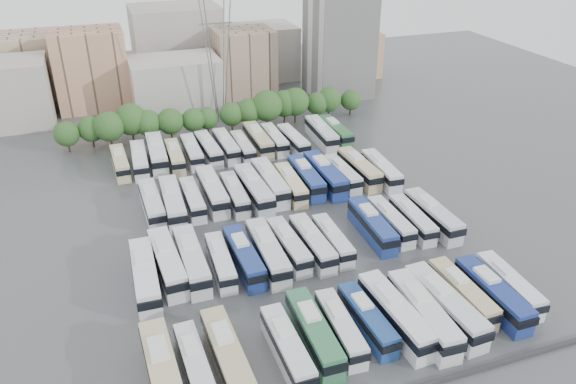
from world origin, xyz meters
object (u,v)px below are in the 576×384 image
object	(u,v)px
bus_r3_s8	(258,140)
bus_r0_s8	(395,314)
bus_r2_s9	(306,177)
bus_r3_s5	(209,149)
bus_r2_s4	(212,191)
bus_r1_s11	(390,221)
bus_r1_s1	(167,262)
bus_r3_s6	(226,146)
bus_r2_s13	(381,170)
bus_r1_s5	(268,252)
bus_r0_s13	(509,285)
bus_r2_s5	(235,194)
bus_r3_s12	(321,133)
bus_r0_s10	(445,305)
bus_r1_s13	(433,215)
bus_r0_s9	(423,313)
bus_r0_s1	(195,364)
bus_r3_s9	(274,139)
bus_r1_s3	(221,262)
bus_r2_s2	(173,202)
bus_r3_s0	(120,162)
bus_r0_s6	(340,328)
bus_r3_s13	(335,131)
apartment_tower	(339,42)
bus_r2_s6	(254,189)
bus_r3_s2	(157,153)
bus_r3_s4	(192,152)
bus_r0_s0	(163,373)
bus_r1_s4	(244,257)
bus_r2_s3	(193,199)
bus_r0_s5	(314,333)
bus_r0_s4	(287,348)
bus_r0_s11	(462,293)
bus_r2_s11	(342,174)
bus_r1_s12	(412,219)
bus_r3_s10	(293,140)
bus_r0_s12	(492,294)
bus_r2_s12	(359,169)
bus_r1_s6	(289,246)
bus_r1_s10	(372,225)
bus_r2_s7	(270,182)

from	to	relation	value
bus_r3_s8	bus_r0_s8	bearing A→B (deg)	-89.75
bus_r2_s9	bus_r3_s5	world-z (taller)	bus_r2_s9
bus_r2_s4	bus_r1_s11	bearing A→B (deg)	-37.86
bus_r1_s1	bus_r3_s6	xyz separation A→B (m)	(16.67, 35.58, -0.20)
bus_r2_s13	bus_r1_s5	bearing A→B (deg)	-143.13
bus_r0_s13	bus_r1_s5	distance (m)	31.19
bus_r2_s5	bus_r3_s12	bearing A→B (deg)	40.76
bus_r0_s10	bus_r1_s13	size ratio (longest dim) A/B	1.07
bus_r0_s9	bus_r3_s6	world-z (taller)	bus_r0_s9
bus_r0_s8	bus_r3_s8	xyz separation A→B (m)	(-0.07, 55.10, -0.05)
bus_r0_s1	bus_r2_s9	distance (m)	44.83
bus_r3_s9	bus_r1_s3	bearing A→B (deg)	-117.44
bus_r2_s2	bus_r3_s0	world-z (taller)	bus_r2_s2
bus_r0_s6	bus_r3_s13	xyz separation A→B (m)	(22.96, 53.96, 0.19)
apartment_tower	bus_r1_s5	world-z (taller)	apartment_tower
bus_r2_s6	bus_r3_s2	distance (m)	23.84
bus_r3_s4	bus_r3_s6	world-z (taller)	bus_r3_s6
bus_r3_s4	bus_r3_s6	xyz separation A→B (m)	(6.77, 0.50, 0.03)
bus_r0_s13	bus_r3_s9	xyz separation A→B (m)	(-13.11, 54.23, 0.03)
bus_r0_s0	bus_r0_s10	bearing A→B (deg)	-2.34
bus_r1_s4	bus_r2_s3	xyz separation A→B (m)	(-3.41, 18.53, -0.16)
bus_r0_s8	bus_r1_s3	distance (m)	24.06
bus_r0_s5	bus_r0_s9	world-z (taller)	bus_r0_s9
bus_r0_s4	bus_r2_s4	xyz separation A→B (m)	(0.17, 37.64, 0.25)
bus_r2_s2	bus_r3_s6	bearing A→B (deg)	57.18
bus_r0_s11	bus_r3_s8	world-z (taller)	bus_r3_s8
bus_r2_s3	bus_r3_s8	distance (m)	25.51
bus_r1_s1	bus_r2_s11	distance (m)	37.11
bus_r0_s13	bus_r2_s11	world-z (taller)	bus_r0_s13
bus_r1_s3	bus_r3_s6	size ratio (longest dim) A/B	0.92
bus_r1_s12	bus_r2_s4	distance (m)	32.26
bus_r3_s9	bus_r3_s10	distance (m)	3.73
bus_r1_s3	bus_r2_s9	xyz separation A→B (m)	(19.52, 19.15, 0.27)
bus_r0_s12	bus_r2_s12	size ratio (longest dim) A/B	0.97
bus_r2_s5	bus_r2_s11	bearing A→B (deg)	4.46
bus_r1_s6	bus_r1_s10	distance (m)	13.31
bus_r1_s1	bus_r2_s7	distance (m)	26.52
bus_r1_s6	bus_r2_s3	size ratio (longest dim) A/B	1.05
bus_r0_s11	bus_r1_s10	distance (m)	18.09
bus_r1_s4	bus_r1_s6	world-z (taller)	bus_r1_s4
bus_r0_s12	bus_r0_s10	bearing A→B (deg)	-179.28
bus_r0_s12	bus_r0_s13	bearing A→B (deg)	16.82
bus_r1_s6	bus_r3_s12	xyz separation A→B (m)	(19.79, 36.22, 0.22)
bus_r0_s0	bus_r3_s9	xyz separation A→B (m)	(29.88, 54.94, -0.28)
bus_r0_s5	apartment_tower	bearing A→B (deg)	65.63
bus_r0_s12	bus_r2_s12	distance (m)	37.14
apartment_tower	bus_r0_s9	distance (m)	87.59
bus_r1_s1	bus_r1_s12	world-z (taller)	bus_r1_s1
bus_r0_s0	bus_r3_s4	size ratio (longest dim) A/B	1.14
apartment_tower	bus_r0_s6	bearing A→B (deg)	-113.58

